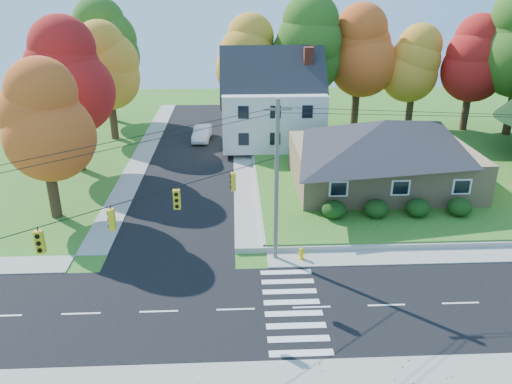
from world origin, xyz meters
TOP-DOWN VIEW (x-y plane):
  - ground at (0.00, 0.00)m, footprint 120.00×120.00m
  - road_main at (0.00, 0.00)m, footprint 90.00×8.00m
  - road_cross at (-8.00, 26.00)m, footprint 8.00×44.00m
  - sidewalk_north at (0.00, 5.00)m, footprint 90.00×2.00m
  - sidewalk_south at (0.00, -5.00)m, footprint 90.00×2.00m
  - lawn at (13.00, 21.00)m, footprint 30.00×30.00m
  - ranch_house at (8.00, 16.00)m, footprint 14.60×10.60m
  - colonial_house at (0.04, 28.00)m, footprint 10.40×8.40m
  - hedge_row at (7.50, 9.80)m, footprint 10.70×1.70m
  - traffic_infrastructure at (-0.15, 1.35)m, footprint 38.10×10.66m
  - tree_lot_0 at (-2.00, 34.00)m, footprint 6.72×6.72m
  - tree_lot_1 at (4.00, 33.00)m, footprint 7.84×7.84m
  - tree_lot_2 at (10.00, 34.00)m, footprint 7.28×7.28m
  - tree_lot_3 at (16.00, 33.00)m, footprint 6.16×6.16m
  - tree_lot_4 at (22.00, 32.00)m, footprint 6.72×6.72m
  - tree_west_0 at (-17.00, 12.00)m, footprint 6.16×6.16m
  - tree_west_1 at (-18.00, 22.00)m, footprint 7.28×7.28m
  - tree_west_2 at (-17.00, 32.00)m, footprint 6.72×6.72m
  - tree_west_3 at (-19.00, 40.00)m, footprint 7.84×7.84m
  - white_car at (-7.37, 30.79)m, footprint 2.05×4.93m
  - fire_hydrant at (0.10, 4.94)m, footprint 0.46×0.37m

SIDE VIEW (x-z plane):
  - ground at x=0.00m, z-range 0.00..0.00m
  - road_main at x=0.00m, z-range 0.00..0.02m
  - road_cross at x=-8.00m, z-range 0.00..0.02m
  - sidewalk_north at x=0.00m, z-range 0.00..0.08m
  - sidewalk_south at x=0.00m, z-range 0.00..0.08m
  - lawn at x=13.00m, z-range 0.00..0.50m
  - fire_hydrant at x=0.10m, z-range -0.02..0.81m
  - white_car at x=-7.37m, z-range 0.02..1.61m
  - hedge_row at x=7.50m, z-range 0.50..1.77m
  - ranch_house at x=8.00m, z-range 0.57..5.97m
  - colonial_house at x=0.04m, z-range -0.22..9.38m
  - traffic_infrastructure at x=-0.15m, z-range 0.15..10.15m
  - tree_west_0 at x=-17.00m, z-range 1.42..12.89m
  - tree_lot_3 at x=16.00m, z-range 1.92..13.39m
  - tree_west_2 at x=-17.00m, z-range 1.55..14.06m
  - tree_lot_0 at x=-2.00m, z-range 2.05..14.56m
  - tree_lot_4 at x=22.00m, z-range 2.05..14.56m
  - tree_west_1 at x=-18.00m, z-range 1.68..15.24m
  - tree_lot_2 at x=10.00m, z-range 2.18..15.74m
  - tree_west_3 at x=-19.00m, z-range 1.81..16.41m
  - tree_lot_1 at x=4.00m, z-range 2.31..16.91m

